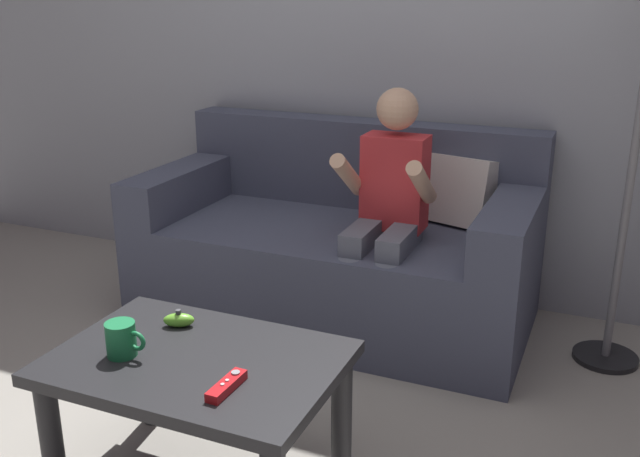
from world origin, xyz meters
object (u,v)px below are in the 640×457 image
Objects in this scene: couch at (340,249)px; person_seated_on_couch at (387,206)px; nunchuk_lime at (179,320)px; coffee_table at (198,382)px; game_remote_red_near_edge at (227,386)px; coffee_mug at (122,339)px.

person_seated_on_couch reaches higher than couch.
couch is 16.08× the size of nunchuk_lime.
coffee_table is (0.07, -1.22, 0.05)m from couch.
person_seated_on_couch is 7.07× the size of game_remote_red_near_edge.
person_seated_on_couch reaches higher than nunchuk_lime.
coffee_table is at bearing -86.51° from couch.
couch is at bearing 86.27° from nunchuk_lime.
nunchuk_lime is at bearing 140.75° from game_remote_red_near_edge.
nunchuk_lime reaches higher than game_remote_red_near_edge.
couch reaches higher than nunchuk_lime.
coffee_mug is (-0.11, -1.29, 0.17)m from couch.
person_seated_on_couch reaches higher than coffee_mug.
couch is at bearing 85.13° from coffee_mug.
coffee_mug is at bearing -94.87° from couch.
person_seated_on_couch is at bearing 79.94° from coffee_table.
game_remote_red_near_edge is (0.23, -1.34, 0.13)m from couch.
coffee_mug is at bearing -158.99° from coffee_table.
coffee_table is at bearing 21.01° from coffee_mug.
person_seated_on_couch reaches higher than coffee_table.
game_remote_red_near_edge is at bearing -80.14° from couch.
coffee_table is 5.41× the size of game_remote_red_near_edge.
coffee_mug is (-0.34, 0.04, 0.04)m from game_remote_red_near_edge.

